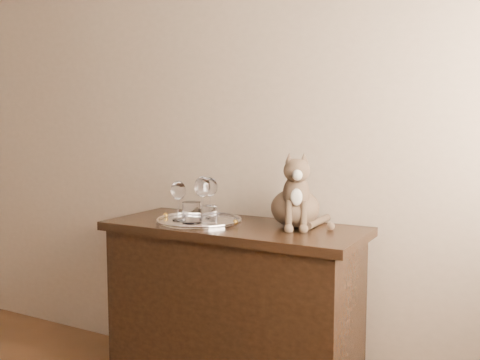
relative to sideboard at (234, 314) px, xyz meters
The scene contains 9 objects.
wall_back 1.15m from the sideboard, 152.68° to the left, with size 4.00×0.10×2.70m, color tan.
sideboard is the anchor object (origin of this frame).
tray 0.46m from the sideboard, 169.90° to the right, with size 0.40×0.40×0.01m, color white.
wine_glass_b 0.56m from the sideboard, 157.60° to the left, with size 0.07×0.07×0.20m, color white, non-canonical shape.
wine_glass_c 0.59m from the sideboard, 163.91° to the right, with size 0.07×0.07×0.19m, color white, non-canonical shape.
wine_glass_d 0.56m from the sideboard, behind, with size 0.08×0.08×0.21m, color white, non-canonical shape.
tumbler_a 0.49m from the sideboard, 135.31° to the right, with size 0.07×0.07×0.08m, color white.
tumbler_b 0.52m from the sideboard, 147.53° to the right, with size 0.09×0.09×0.10m, color silver.
cat 0.66m from the sideboard, 19.58° to the left, with size 0.34×0.31×0.34m, color brown, non-canonical shape.
Camera 1 is at (1.79, -0.17, 1.31)m, focal length 40.00 mm.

